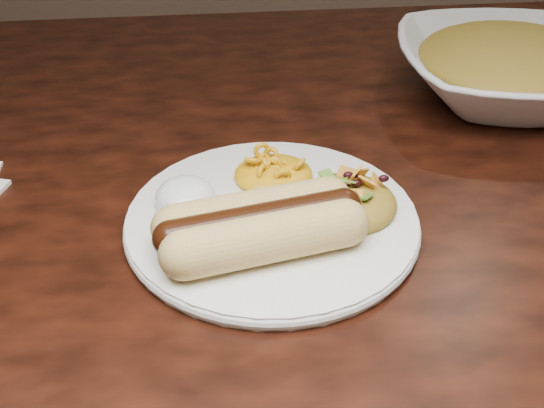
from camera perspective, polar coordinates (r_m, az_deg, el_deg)
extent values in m
cube|color=#351209|center=(0.64, -4.61, 2.09)|extent=(1.60, 0.90, 0.04)
cylinder|color=silver|center=(0.54, 0.00, -1.43)|extent=(0.26, 0.26, 0.01)
cylinder|color=#EBD777|center=(0.48, -0.86, -3.10)|extent=(0.13, 0.06, 0.04)
cylinder|color=#EBD777|center=(0.50, -1.22, -0.86)|extent=(0.13, 0.06, 0.04)
cylinder|color=#331408|center=(0.49, -1.05, -1.57)|extent=(0.14, 0.06, 0.03)
ellipsoid|color=gold|center=(0.57, 0.12, 3.50)|extent=(0.08, 0.08, 0.03)
ellipsoid|color=white|center=(0.54, -7.81, 1.30)|extent=(0.07, 0.07, 0.03)
ellipsoid|color=orange|center=(0.54, 6.74, 0.46)|extent=(0.09, 0.08, 0.03)
imported|color=silver|center=(0.79, 20.83, 11.00)|extent=(0.29, 0.29, 0.06)
ellipsoid|color=orange|center=(0.79, 21.10, 12.16)|extent=(0.24, 0.24, 0.05)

